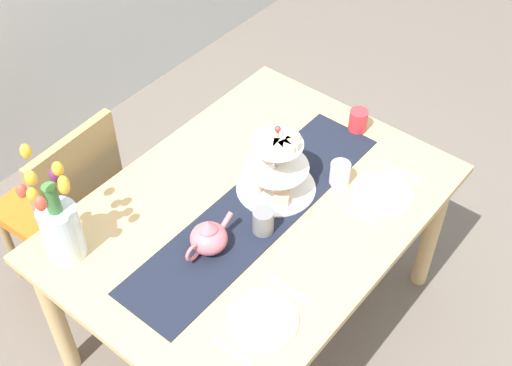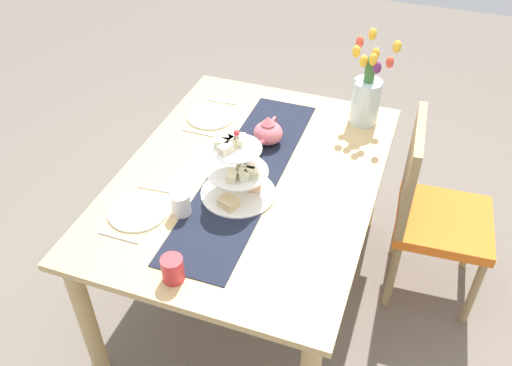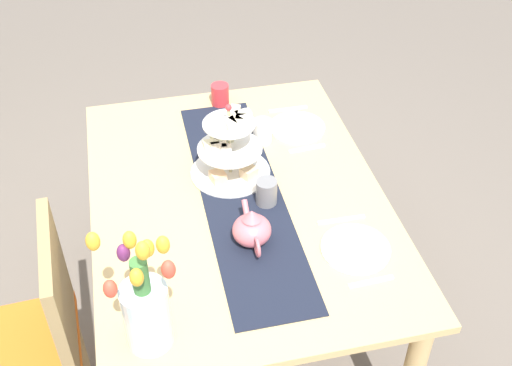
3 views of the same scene
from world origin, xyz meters
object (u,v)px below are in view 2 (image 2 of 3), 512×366
(tiered_cake_stand, at_px, (237,173))
(knife_left, at_px, (199,133))
(knife_right, at_px, (119,237))
(fork_right, at_px, (156,189))
(chair_left, at_px, (430,207))
(dinner_plate_left, at_px, (211,116))
(teapot, at_px, (268,132))
(mug_grey, at_px, (234,152))
(mug_white_text, at_px, (181,204))
(mug_orange, at_px, (173,269))
(dining_table, at_px, (250,192))
(fork_left, at_px, (223,102))
(tulip_vase, at_px, (367,94))
(dinner_plate_right, at_px, (138,211))

(tiered_cake_stand, distance_m, knife_left, 0.48)
(knife_right, bearing_deg, fork_right, 180.00)
(chair_left, distance_m, tiered_cake_stand, 0.93)
(dinner_plate_left, bearing_deg, knife_right, 0.00)
(dinner_plate_left, xyz_separation_m, knife_left, (0.14, 0.00, -0.00))
(teapot, height_order, mug_grey, teapot)
(tiered_cake_stand, relative_size, mug_white_text, 3.20)
(tiered_cake_stand, bearing_deg, mug_orange, -5.76)
(dining_table, bearing_deg, dinner_plate_left, -137.29)
(dining_table, relative_size, mug_grey, 15.10)
(knife_right, bearing_deg, tiered_cake_stand, 138.86)
(fork_left, relative_size, knife_left, 0.88)
(chair_left, height_order, dinner_plate_left, chair_left)
(fork_right, relative_size, mug_grey, 1.58)
(knife_left, bearing_deg, chair_left, 95.22)
(teapot, height_order, fork_right, teapot)
(dining_table, xyz_separation_m, mug_grey, (-0.06, -0.09, 0.15))
(fork_right, bearing_deg, dinner_plate_left, 180.00)
(fork_left, distance_m, mug_white_text, 0.82)
(chair_left, bearing_deg, fork_left, -100.10)
(mug_grey, bearing_deg, fork_right, -39.97)
(tulip_vase, xyz_separation_m, fork_right, (0.78, -0.69, -0.15))
(fork_left, xyz_separation_m, mug_orange, (1.11, 0.28, 0.04))
(dining_table, relative_size, mug_orange, 15.10)
(fork_right, bearing_deg, knife_right, 0.00)
(tiered_cake_stand, bearing_deg, mug_grey, -154.68)
(mug_orange, bearing_deg, dining_table, 175.46)
(tulip_vase, distance_m, mug_orange, 1.25)
(fork_right, bearing_deg, dining_table, 123.64)
(dining_table, xyz_separation_m, mug_white_text, (0.31, -0.17, 0.15))
(chair_left, bearing_deg, mug_grey, -73.82)
(dinner_plate_left, bearing_deg, mug_grey, 38.55)
(fork_right, distance_m, knife_right, 0.29)
(dining_table, bearing_deg, knife_left, -122.51)
(chair_left, height_order, fork_left, chair_left)
(teapot, distance_m, mug_orange, 0.86)
(chair_left, distance_m, knife_right, 1.37)
(dinner_plate_left, relative_size, fork_left, 1.53)
(dinner_plate_left, distance_m, fork_right, 0.57)
(mug_white_text, height_order, mug_orange, same)
(mug_orange, bearing_deg, fork_left, -166.01)
(mug_grey, xyz_separation_m, mug_white_text, (0.37, -0.07, -0.00))
(fork_left, bearing_deg, mug_orange, 13.99)
(tulip_vase, relative_size, mug_white_text, 4.64)
(tulip_vase, xyz_separation_m, knife_right, (1.07, -0.69, -0.15))
(knife_left, xyz_separation_m, mug_grey, (0.15, 0.23, 0.05))
(mug_grey, distance_m, mug_white_text, 0.38)
(knife_right, xyz_separation_m, mug_orange, (0.11, 0.28, 0.04))
(dinner_plate_left, relative_size, dinner_plate_right, 1.00)
(teapot, height_order, mug_orange, teapot)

